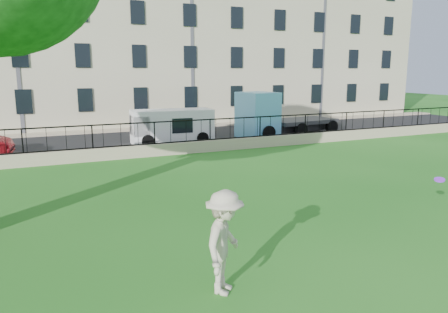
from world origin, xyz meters
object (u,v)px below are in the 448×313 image
man (225,242)px  white_van (172,126)px  frisbee (440,180)px  blue_truck (287,113)px

man → white_van: man is taller
man → white_van: (4.50, 17.29, -0.04)m
man → frisbee: bearing=-43.8°
white_van → man: bearing=-99.5°
man → blue_truck: size_ratio=0.30×
frisbee → man: bearing=-175.2°
frisbee → blue_truck: (6.06, 16.75, -0.02)m
blue_truck → frisbee: bearing=-116.9°
frisbee → white_van: size_ratio=0.06×
man → frisbee: size_ratio=7.58×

